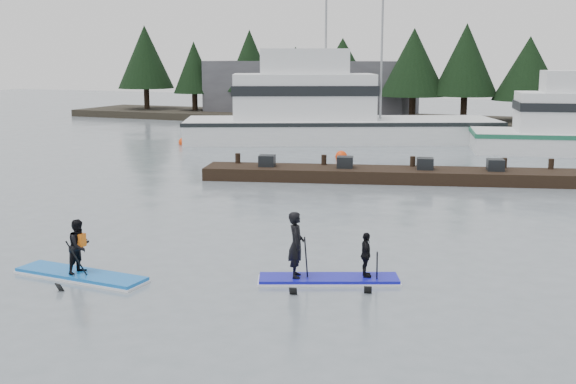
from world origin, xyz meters
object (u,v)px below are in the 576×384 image
at_px(fishing_boat_large, 331,128).
at_px(paddleboard_duo, 323,259).
at_px(floating_dock, 390,175).
at_px(paddleboard_solo, 80,259).

bearing_deg(fishing_boat_large, paddleboard_duo, -95.28).
bearing_deg(paddleboard_duo, fishing_boat_large, 86.17).
relative_size(fishing_boat_large, paddleboard_duo, 5.90).
height_order(fishing_boat_large, floating_dock, fishing_boat_large).
bearing_deg(paddleboard_solo, fishing_boat_large, 100.32).
bearing_deg(paddleboard_solo, paddleboard_duo, 22.53).
distance_m(paddleboard_solo, paddleboard_duo, 6.03).
height_order(fishing_boat_large, paddleboard_solo, fishing_boat_large).
distance_m(fishing_boat_large, paddleboard_solo, 30.32).
xyz_separation_m(floating_dock, paddleboard_solo, (-3.41, -16.80, 0.20)).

